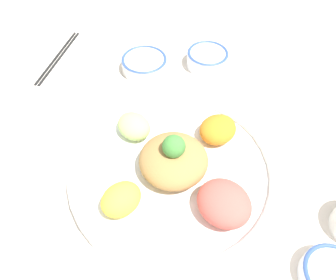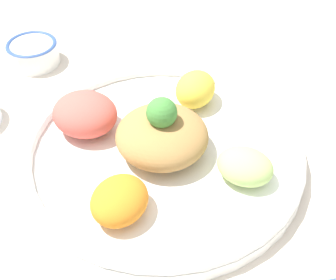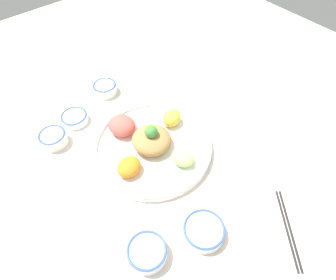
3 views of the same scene
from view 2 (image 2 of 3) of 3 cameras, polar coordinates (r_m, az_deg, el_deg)
ground_plane at (r=0.65m, az=-1.80°, el=-5.16°), size 2.40×2.40×0.00m
salad_platter at (r=0.67m, az=-1.04°, el=-0.90°), size 0.40×0.40×0.11m
sauce_bowl_red at (r=0.90m, az=-16.14°, el=10.28°), size 0.09×0.09×0.04m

